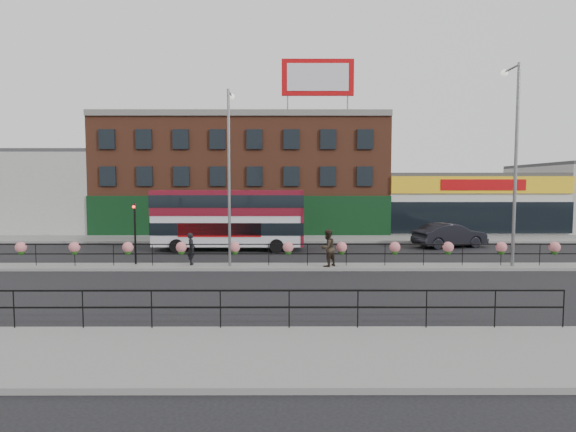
{
  "coord_description": "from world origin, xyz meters",
  "views": [
    {
      "loc": [
        -0.07,
        -22.92,
        4.31
      ],
      "look_at": [
        0.0,
        3.0,
        2.5
      ],
      "focal_mm": 28.0,
      "sensor_mm": 36.0,
      "label": 1
    }
  ],
  "objects_px": {
    "double_decker_bus": "(229,213)",
    "pedestrian_a": "(191,249)",
    "lamp_column_east": "(514,147)",
    "lamp_column_west": "(230,162)",
    "car": "(450,235)",
    "pedestrian_b": "(328,248)"
  },
  "relations": [
    {
      "from": "double_decker_bus",
      "to": "pedestrian_a",
      "type": "distance_m",
      "value": 6.39
    },
    {
      "from": "lamp_column_east",
      "to": "lamp_column_west",
      "type": "bearing_deg",
      "value": -179.92
    },
    {
      "from": "double_decker_bus",
      "to": "lamp_column_west",
      "type": "distance_m",
      "value": 7.03
    },
    {
      "from": "pedestrian_a",
      "to": "lamp_column_east",
      "type": "height_order",
      "value": "lamp_column_east"
    },
    {
      "from": "double_decker_bus",
      "to": "car",
      "type": "bearing_deg",
      "value": 5.33
    },
    {
      "from": "pedestrian_b",
      "to": "lamp_column_west",
      "type": "distance_m",
      "value": 6.64
    },
    {
      "from": "double_decker_bus",
      "to": "lamp_column_east",
      "type": "xyz_separation_m",
      "value": [
        15.35,
        -6.27,
        3.81
      ]
    },
    {
      "from": "car",
      "to": "pedestrian_b",
      "type": "bearing_deg",
      "value": 114.07
    },
    {
      "from": "pedestrian_b",
      "to": "lamp_column_east",
      "type": "bearing_deg",
      "value": 140.3
    },
    {
      "from": "lamp_column_west",
      "to": "double_decker_bus",
      "type": "bearing_deg",
      "value": 97.58
    },
    {
      "from": "pedestrian_a",
      "to": "pedestrian_b",
      "type": "distance_m",
      "value": 7.07
    },
    {
      "from": "car",
      "to": "double_decker_bus",
      "type": "bearing_deg",
      "value": 78.06
    },
    {
      "from": "double_decker_bus",
      "to": "pedestrian_b",
      "type": "relative_size",
      "value": 5.17
    },
    {
      "from": "lamp_column_west",
      "to": "pedestrian_a",
      "type": "bearing_deg",
      "value": 175.03
    },
    {
      "from": "pedestrian_a",
      "to": "lamp_column_west",
      "type": "xyz_separation_m",
      "value": [
        2.05,
        -0.18,
        4.48
      ]
    },
    {
      "from": "double_decker_bus",
      "to": "pedestrian_a",
      "type": "bearing_deg",
      "value": -101.26
    },
    {
      "from": "pedestrian_a",
      "to": "lamp_column_east",
      "type": "relative_size",
      "value": 0.16
    },
    {
      "from": "double_decker_bus",
      "to": "lamp_column_west",
      "type": "bearing_deg",
      "value": -82.42
    },
    {
      "from": "car",
      "to": "lamp_column_east",
      "type": "bearing_deg",
      "value": 165.36
    },
    {
      "from": "pedestrian_a",
      "to": "lamp_column_east",
      "type": "distance_m",
      "value": 17.38
    },
    {
      "from": "double_decker_bus",
      "to": "lamp_column_east",
      "type": "bearing_deg",
      "value": -22.21
    },
    {
      "from": "lamp_column_east",
      "to": "double_decker_bus",
      "type": "bearing_deg",
      "value": 157.79
    }
  ]
}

